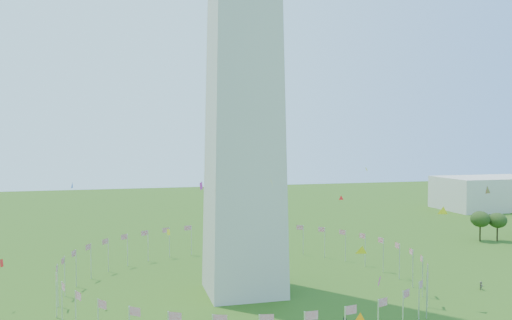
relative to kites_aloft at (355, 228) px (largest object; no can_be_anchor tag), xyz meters
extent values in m
cylinder|color=silver|center=(24.08, 24.05, -13.81)|extent=(0.24, 0.24, 9.00)
cylinder|color=silver|center=(23.47, 30.99, -13.81)|extent=(0.24, 0.24, 9.00)
cylinder|color=silver|center=(21.67, 37.73, -13.81)|extent=(0.24, 0.24, 9.00)
cylinder|color=silver|center=(18.72, 44.05, -13.81)|extent=(0.24, 0.24, 9.00)
cylinder|color=silver|center=(14.72, 49.76, -13.81)|extent=(0.24, 0.24, 9.00)
cylinder|color=silver|center=(9.79, 54.69, -13.81)|extent=(0.24, 0.24, 9.00)
cylinder|color=silver|center=(4.08, 58.69, -13.81)|extent=(0.24, 0.24, 9.00)
cylinder|color=silver|center=(-2.24, 61.64, -13.81)|extent=(0.24, 0.24, 9.00)
cylinder|color=silver|center=(-8.98, 63.44, -13.81)|extent=(0.24, 0.24, 9.00)
cylinder|color=silver|center=(-15.92, 64.05, -13.81)|extent=(0.24, 0.24, 9.00)
cylinder|color=silver|center=(-22.87, 63.44, -13.81)|extent=(0.24, 0.24, 9.00)
cylinder|color=silver|center=(-29.60, 61.64, -13.81)|extent=(0.24, 0.24, 9.00)
cylinder|color=silver|center=(-35.92, 58.69, -13.81)|extent=(0.24, 0.24, 9.00)
cylinder|color=silver|center=(-41.63, 54.69, -13.81)|extent=(0.24, 0.24, 9.00)
cylinder|color=silver|center=(-46.56, 49.76, -13.81)|extent=(0.24, 0.24, 9.00)
cylinder|color=silver|center=(-50.56, 44.05, -13.81)|extent=(0.24, 0.24, 9.00)
cylinder|color=silver|center=(-53.51, 37.73, -13.81)|extent=(0.24, 0.24, 9.00)
cylinder|color=silver|center=(-55.31, 30.99, -13.81)|extent=(0.24, 0.24, 9.00)
cylinder|color=silver|center=(-55.92, 24.05, -13.81)|extent=(0.24, 0.24, 9.00)
cylinder|color=silver|center=(-55.31, 17.10, -13.81)|extent=(0.24, 0.24, 9.00)
cylinder|color=silver|center=(-53.51, 10.37, -13.81)|extent=(0.24, 0.24, 9.00)
cylinder|color=silver|center=(-50.56, 4.05, -13.81)|extent=(0.24, 0.24, 9.00)
cylinder|color=silver|center=(4.08, -10.59, -13.81)|extent=(0.24, 0.24, 9.00)
cylinder|color=silver|center=(9.79, -6.59, -13.81)|extent=(0.24, 0.24, 9.00)
cylinder|color=silver|center=(14.72, -1.66, -13.81)|extent=(0.24, 0.24, 9.00)
cylinder|color=silver|center=(18.72, 4.05, -13.81)|extent=(0.24, 0.24, 9.00)
cylinder|color=silver|center=(21.67, 10.37, -13.81)|extent=(0.24, 0.24, 9.00)
cylinder|color=silver|center=(23.47, 17.10, -13.81)|extent=(0.24, 0.24, 9.00)
cube|color=beige|center=(134.08, 124.05, -10.31)|extent=(50.00, 30.00, 16.00)
imported|color=#242424|center=(-2.06, -0.49, -17.41)|extent=(1.11, 1.09, 1.80)
imported|color=slate|center=(37.93, 11.51, -17.34)|extent=(1.27, 1.94, 1.93)
plane|color=yellow|center=(3.82, 4.63, -5.72)|extent=(2.47, 1.62, 2.57)
plane|color=#CC2699|center=(-28.77, 3.06, 8.38)|extent=(0.40, 1.62, 1.67)
plane|color=blue|center=(-53.01, 26.63, 6.76)|extent=(0.34, 1.66, 1.69)
plane|color=yellow|center=(-33.81, 13.53, -1.71)|extent=(1.11, 0.97, 1.40)
plane|color=yellow|center=(-18.86, -8.17, 9.75)|extent=(1.16, 1.25, 1.59)
plane|color=yellow|center=(18.86, 32.01, 8.88)|extent=(0.54, 1.18, 1.19)
plane|color=orange|center=(-3.95, -10.58, -13.31)|extent=(1.34, 1.03, 1.69)
plane|color=#CC2699|center=(2.38, -5.38, -8.91)|extent=(1.67, 0.77, 1.72)
plane|color=red|center=(-66.84, 25.50, -8.74)|extent=(1.32, 1.21, 1.69)
plane|color=red|center=(3.77, 14.43, 3.81)|extent=(1.11, 0.19, 1.11)
plane|color=blue|center=(32.39, 3.31, 5.83)|extent=(1.81, 0.84, 1.86)
plane|color=yellow|center=(22.28, 4.36, 1.61)|extent=(2.12, 1.47, 2.40)
ellipsoid|color=#2D4A18|center=(75.65, 58.58, -13.26)|extent=(6.47, 6.47, 10.10)
ellipsoid|color=#2D4A18|center=(81.13, 56.80, -13.51)|extent=(6.14, 6.14, 9.60)
camera|label=1|loc=(-41.98, -86.04, 16.95)|focal=35.00mm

